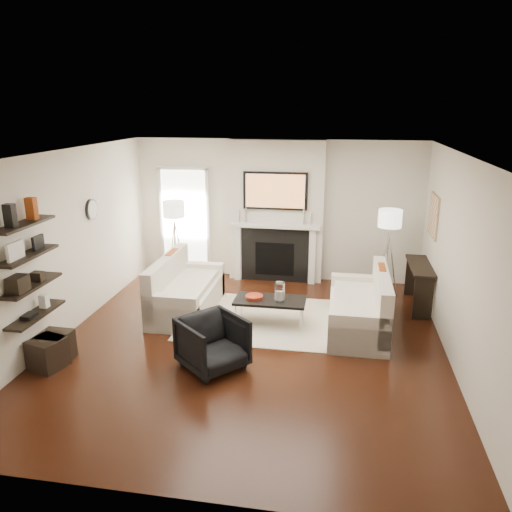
% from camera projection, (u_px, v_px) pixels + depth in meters
% --- Properties ---
extents(room_envelope, '(6.00, 6.00, 6.00)m').
position_uv_depth(room_envelope, '(249.00, 255.00, 6.79)').
color(room_envelope, black).
rests_on(room_envelope, ground).
extents(chimney_breast, '(1.80, 0.25, 2.70)m').
position_uv_depth(chimney_breast, '(276.00, 212.00, 9.50)').
color(chimney_breast, silver).
rests_on(chimney_breast, floor).
extents(fireplace_surround, '(1.30, 0.02, 1.04)m').
position_uv_depth(fireplace_surround, '(275.00, 256.00, 9.62)').
color(fireplace_surround, black).
rests_on(fireplace_surround, floor).
extents(firebox, '(0.75, 0.02, 0.65)m').
position_uv_depth(firebox, '(275.00, 259.00, 9.63)').
color(firebox, black).
rests_on(firebox, floor).
extents(mantel_pilaster_l, '(0.12, 0.08, 1.10)m').
position_uv_depth(mantel_pilaster_l, '(238.00, 253.00, 9.70)').
color(mantel_pilaster_l, white).
rests_on(mantel_pilaster_l, floor).
extents(mantel_pilaster_r, '(0.12, 0.08, 1.10)m').
position_uv_depth(mantel_pilaster_r, '(312.00, 256.00, 9.46)').
color(mantel_pilaster_r, white).
rests_on(mantel_pilaster_r, floor).
extents(mantel_shelf, '(1.70, 0.18, 0.07)m').
position_uv_depth(mantel_shelf, '(275.00, 226.00, 9.40)').
color(mantel_shelf, white).
rests_on(mantel_shelf, chimney_breast).
extents(tv_body, '(1.20, 0.06, 0.70)m').
position_uv_depth(tv_body, '(275.00, 191.00, 9.23)').
color(tv_body, black).
rests_on(tv_body, chimney_breast).
extents(tv_screen, '(1.10, 0.00, 0.62)m').
position_uv_depth(tv_screen, '(275.00, 191.00, 9.20)').
color(tv_screen, '#BF723F').
rests_on(tv_screen, tv_body).
extents(candlestick_l_tall, '(0.04, 0.04, 0.30)m').
position_uv_depth(candlestick_l_tall, '(246.00, 215.00, 9.44)').
color(candlestick_l_tall, silver).
rests_on(candlestick_l_tall, mantel_shelf).
extents(candlestick_l_short, '(0.04, 0.04, 0.24)m').
position_uv_depth(candlestick_l_short, '(239.00, 216.00, 9.47)').
color(candlestick_l_short, silver).
rests_on(candlestick_l_short, mantel_shelf).
extents(candlestick_r_tall, '(0.04, 0.04, 0.30)m').
position_uv_depth(candlestick_r_tall, '(304.00, 217.00, 9.26)').
color(candlestick_r_tall, silver).
rests_on(candlestick_r_tall, mantel_shelf).
extents(candlestick_r_short, '(0.04, 0.04, 0.24)m').
position_uv_depth(candlestick_r_short, '(311.00, 219.00, 9.25)').
color(candlestick_r_short, silver).
rests_on(candlestick_r_short, mantel_shelf).
extents(hallway_panel, '(0.90, 0.02, 2.10)m').
position_uv_depth(hallway_panel, '(185.00, 222.00, 9.99)').
color(hallway_panel, white).
rests_on(hallway_panel, floor).
extents(door_trim_l, '(0.06, 0.06, 2.16)m').
position_uv_depth(door_trim_l, '(162.00, 222.00, 10.05)').
color(door_trim_l, white).
rests_on(door_trim_l, floor).
extents(door_trim_r, '(0.06, 0.06, 2.16)m').
position_uv_depth(door_trim_r, '(208.00, 223.00, 9.89)').
color(door_trim_r, white).
rests_on(door_trim_r, floor).
extents(door_trim_top, '(1.02, 0.06, 0.06)m').
position_uv_depth(door_trim_top, '(183.00, 168.00, 9.66)').
color(door_trim_top, white).
rests_on(door_trim_top, wall_back).
extents(rug, '(2.60, 2.00, 0.01)m').
position_uv_depth(rug, '(266.00, 319.00, 8.00)').
color(rug, beige).
rests_on(rug, floor).
extents(loveseat_left_base, '(0.85, 1.80, 0.42)m').
position_uv_depth(loveseat_left_base, '(187.00, 300.00, 8.26)').
color(loveseat_left_base, silver).
rests_on(loveseat_left_base, floor).
extents(loveseat_left_back, '(0.18, 1.80, 0.80)m').
position_uv_depth(loveseat_left_back, '(167.00, 281.00, 8.22)').
color(loveseat_left_back, silver).
rests_on(loveseat_left_back, floor).
extents(loveseat_left_arm_n, '(0.85, 0.18, 0.60)m').
position_uv_depth(loveseat_left_arm_n, '(171.00, 314.00, 7.47)').
color(loveseat_left_arm_n, silver).
rests_on(loveseat_left_arm_n, floor).
extents(loveseat_left_arm_s, '(0.85, 0.18, 0.60)m').
position_uv_depth(loveseat_left_arm_s, '(201.00, 279.00, 9.00)').
color(loveseat_left_arm_s, silver).
rests_on(loveseat_left_arm_s, floor).
extents(loveseat_left_cushion, '(0.63, 1.44, 0.10)m').
position_uv_depth(loveseat_left_cushion, '(190.00, 285.00, 8.18)').
color(loveseat_left_cushion, silver).
rests_on(loveseat_left_cushion, loveseat_left_base).
extents(pillow_left_orange, '(0.10, 0.42, 0.42)m').
position_uv_depth(pillow_left_orange, '(172.00, 263.00, 8.45)').
color(pillow_left_orange, '#903A11').
rests_on(pillow_left_orange, loveseat_left_cushion).
extents(pillow_left_charcoal, '(0.10, 0.40, 0.40)m').
position_uv_depth(pillow_left_charcoal, '(160.00, 275.00, 7.89)').
color(pillow_left_charcoal, black).
rests_on(pillow_left_charcoal, loveseat_left_cushion).
extents(loveseat_right_base, '(0.85, 1.80, 0.42)m').
position_uv_depth(loveseat_right_base, '(357.00, 317.00, 7.59)').
color(loveseat_right_base, silver).
rests_on(loveseat_right_base, floor).
extents(loveseat_right_back, '(0.18, 1.80, 0.80)m').
position_uv_depth(loveseat_right_back, '(381.00, 299.00, 7.45)').
color(loveseat_right_back, silver).
rests_on(loveseat_right_back, floor).
extents(loveseat_right_arm_n, '(0.85, 0.18, 0.60)m').
position_uv_depth(loveseat_right_arm_n, '(359.00, 335.00, 6.80)').
color(loveseat_right_arm_n, silver).
rests_on(loveseat_right_arm_n, floor).
extents(loveseat_right_arm_s, '(0.85, 0.18, 0.60)m').
position_uv_depth(loveseat_right_arm_s, '(357.00, 292.00, 8.33)').
color(loveseat_right_arm_s, silver).
rests_on(loveseat_right_arm_s, floor).
extents(loveseat_right_cushion, '(0.63, 1.44, 0.10)m').
position_uv_depth(loveseat_right_cushion, '(355.00, 301.00, 7.53)').
color(loveseat_right_cushion, silver).
rests_on(loveseat_right_cushion, loveseat_right_base).
extents(pillow_right_orange, '(0.10, 0.42, 0.42)m').
position_uv_depth(pillow_right_orange, '(381.00, 279.00, 7.67)').
color(pillow_right_orange, '#903A11').
rests_on(pillow_right_orange, loveseat_right_cushion).
extents(pillow_right_charcoal, '(0.10, 0.40, 0.40)m').
position_uv_depth(pillow_right_charcoal, '(384.00, 294.00, 7.11)').
color(pillow_right_charcoal, black).
rests_on(pillow_right_charcoal, loveseat_right_cushion).
extents(coffee_table, '(1.10, 0.55, 0.04)m').
position_uv_depth(coffee_table, '(270.00, 300.00, 7.73)').
color(coffee_table, black).
rests_on(coffee_table, floor).
extents(coffee_leg_nw, '(0.02, 0.02, 0.38)m').
position_uv_depth(coffee_leg_nw, '(236.00, 316.00, 7.66)').
color(coffee_leg_nw, silver).
rests_on(coffee_leg_nw, floor).
extents(coffee_leg_ne, '(0.02, 0.02, 0.38)m').
position_uv_depth(coffee_leg_ne, '(301.00, 321.00, 7.50)').
color(coffee_leg_ne, silver).
rests_on(coffee_leg_ne, floor).
extents(coffee_leg_sw, '(0.02, 0.02, 0.38)m').
position_uv_depth(coffee_leg_sw, '(241.00, 305.00, 8.08)').
color(coffee_leg_sw, silver).
rests_on(coffee_leg_sw, floor).
extents(coffee_leg_se, '(0.02, 0.02, 0.38)m').
position_uv_depth(coffee_leg_se, '(303.00, 310.00, 7.92)').
color(coffee_leg_se, silver).
rests_on(coffee_leg_se, floor).
extents(hurricane_glass, '(0.16, 0.16, 0.28)m').
position_uv_depth(hurricane_glass, '(280.00, 291.00, 7.66)').
color(hurricane_glass, white).
rests_on(hurricane_glass, coffee_table).
extents(hurricane_candle, '(0.10, 0.10, 0.15)m').
position_uv_depth(hurricane_candle, '(280.00, 295.00, 7.68)').
color(hurricane_candle, white).
rests_on(hurricane_candle, coffee_table).
extents(copper_bowl, '(0.28, 0.28, 0.05)m').
position_uv_depth(copper_bowl, '(254.00, 297.00, 7.76)').
color(copper_bowl, red).
rests_on(copper_bowl, coffee_table).
extents(armchair, '(1.02, 1.02, 0.77)m').
position_uv_depth(armchair, '(213.00, 341.00, 6.44)').
color(armchair, black).
rests_on(armchair, floor).
extents(lamp_left_post, '(0.02, 0.02, 1.20)m').
position_uv_depth(lamp_left_post, '(176.00, 253.00, 9.51)').
color(lamp_left_post, silver).
rests_on(lamp_left_post, floor).
extents(lamp_left_shade, '(0.40, 0.40, 0.30)m').
position_uv_depth(lamp_left_shade, '(174.00, 209.00, 9.26)').
color(lamp_left_shade, white).
rests_on(lamp_left_shade, lamp_left_post).
extents(lamp_left_leg_a, '(0.25, 0.02, 1.23)m').
position_uv_depth(lamp_left_leg_a, '(181.00, 253.00, 9.49)').
color(lamp_left_leg_a, silver).
rests_on(lamp_left_leg_a, floor).
extents(lamp_left_leg_b, '(0.14, 0.22, 1.23)m').
position_uv_depth(lamp_left_leg_b, '(175.00, 251.00, 9.61)').
color(lamp_left_leg_b, silver).
rests_on(lamp_left_leg_b, floor).
extents(lamp_left_leg_c, '(0.14, 0.22, 1.23)m').
position_uv_depth(lamp_left_leg_c, '(171.00, 254.00, 9.43)').
color(lamp_left_leg_c, silver).
rests_on(lamp_left_leg_c, floor).
extents(lamp_right_post, '(0.02, 0.02, 1.20)m').
position_uv_depth(lamp_right_post, '(386.00, 266.00, 8.75)').
color(lamp_right_post, silver).
rests_on(lamp_right_post, floor).
extents(lamp_right_shade, '(0.40, 0.40, 0.30)m').
position_uv_depth(lamp_right_shade, '(390.00, 218.00, 8.50)').
color(lamp_right_shade, white).
rests_on(lamp_right_shade, lamp_right_post).
extents(lamp_right_leg_a, '(0.25, 0.02, 1.23)m').
position_uv_depth(lamp_right_leg_a, '(393.00, 266.00, 8.73)').
color(lamp_right_leg_a, silver).
rests_on(lamp_right_leg_a, floor).
extents(lamp_right_leg_b, '(0.14, 0.22, 1.23)m').
position_uv_depth(lamp_right_leg_b, '(383.00, 264.00, 8.85)').
color(lamp_right_leg_b, silver).
rests_on(lamp_right_leg_b, floor).
extents(lamp_right_leg_c, '(0.14, 0.22, 1.23)m').
position_uv_depth(lamp_right_leg_c, '(383.00, 267.00, 8.67)').
color(lamp_right_leg_c, silver).
rests_on(lamp_right_leg_c, floor).
extents(console_top, '(0.35, 1.20, 0.04)m').
position_uv_depth(console_top, '(420.00, 266.00, 8.32)').
color(console_top, black).
rests_on(console_top, floor).
extents(console_leg_n, '(0.30, 0.04, 0.71)m').
position_uv_depth(console_leg_n, '(423.00, 299.00, 7.91)').
color(console_leg_n, black).
rests_on(console_leg_n, floor).
extents(console_leg_s, '(0.30, 0.04, 0.71)m').
position_uv_depth(console_leg_s, '(414.00, 276.00, 8.95)').
color(console_leg_s, black).
rests_on(console_leg_s, floor).
extents(wall_art, '(0.03, 0.70, 0.70)m').
position_uv_depth(wall_art, '(434.00, 216.00, 8.23)').
color(wall_art, tan).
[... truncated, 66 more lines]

